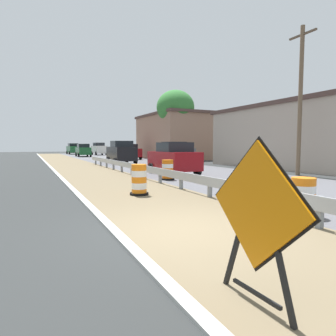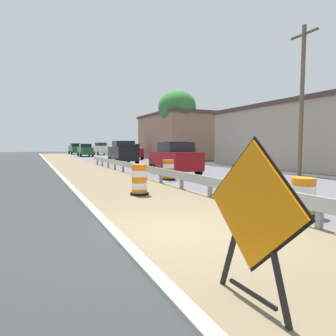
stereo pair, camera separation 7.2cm
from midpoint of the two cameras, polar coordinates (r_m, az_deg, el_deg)
The scene contains 19 objects.
ground_plane at distance 6.26m, azimuth 2.10°, elevation -12.00°, with size 160.00×160.00×0.00m, color #2B2D2D.
median_dirt_strip at distance 6.68m, azimuth 8.70°, elevation -10.95°, with size 4.10×120.00×0.01m, color #706047.
curb_near_edge at distance 5.80m, azimuth -9.68°, elevation -13.39°, with size 0.20×120.00×0.11m, color #ADADA8.
guardrail_median at distance 8.36m, azimuth 15.60°, elevation -4.33°, with size 0.18×43.88×0.71m.
warning_sign_diamond at distance 3.36m, azimuth 16.37°, elevation -8.48°, with size 0.11×1.51×1.88m.
traffic_barrel_nearest at distance 8.09m, azimuth 24.71°, elevation -5.48°, with size 0.73×0.73×0.97m.
traffic_barrel_close at distance 10.45m, azimuth -5.89°, elevation -2.56°, with size 0.67×0.67×1.10m.
traffic_barrel_mid at distance 14.91m, azimuth -0.21°, elevation -0.55°, with size 0.72×0.72×1.03m.
car_lead_near_lane at distance 17.59m, azimuth 0.98°, elevation 1.88°, with size 2.07×4.03×1.94m.
car_trailing_near_lane at distance 54.32m, azimuth -13.40°, elevation 3.68°, with size 2.20×4.45×2.23m.
car_lead_far_lane at distance 28.32m, azimuth -9.21°, elevation 3.05°, with size 2.18×4.19×2.18m.
car_mid_far_lane at distance 25.72m, azimuth 1.23°, elevation 2.84°, with size 2.04×4.28×2.07m.
car_trailing_far_lane at distance 47.27m, azimuth -16.33°, elevation 3.37°, with size 2.07×4.80×1.99m.
car_distant_a at distance 37.08m, azimuth -7.67°, elevation 3.20°, with size 2.23×4.13×1.92m.
car_distant_b at distance 60.46m, azimuth -18.16°, elevation 3.61°, with size 2.17×4.83×2.13m.
roadside_shop_near at distance 24.33m, azimuth 26.04°, elevation 5.70°, with size 6.85×16.51×4.94m.
roadside_shop_far at distance 38.38m, azimuth 1.49°, elevation 6.18°, with size 7.34×11.56×5.78m.
utility_pole_near at distance 18.88m, azimuth 24.39°, elevation 12.20°, with size 0.24×1.80×8.55m.
tree_roadside at distance 34.54m, azimuth 1.40°, elevation 11.76°, with size 4.39×4.39×8.15m.
Camera 1 is at (-2.83, -5.30, 1.78)m, focal length 31.11 mm.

